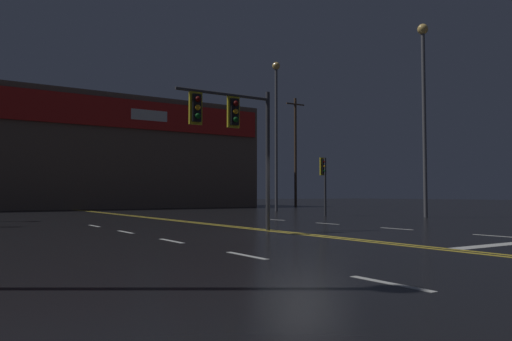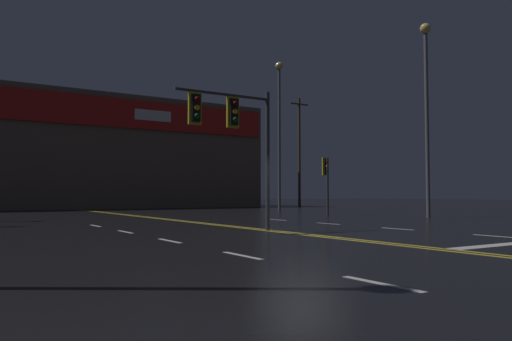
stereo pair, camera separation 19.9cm
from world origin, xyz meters
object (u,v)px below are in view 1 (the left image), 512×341
at_px(streetlight_near_right, 424,94).
at_px(streetlight_far_right, 276,117).
at_px(traffic_signal_corner_northeast, 324,173).
at_px(traffic_signal_median, 231,123).

relative_size(streetlight_near_right, streetlight_far_right, 0.95).
distance_m(traffic_signal_corner_northeast, streetlight_far_right, 9.14).
relative_size(traffic_signal_median, traffic_signal_corner_northeast, 1.41).
relative_size(traffic_signal_median, streetlight_near_right, 0.45).
relative_size(traffic_signal_corner_northeast, streetlight_near_right, 0.32).
distance_m(traffic_signal_median, streetlight_far_right, 20.33).
height_order(traffic_signal_corner_northeast, streetlight_near_right, streetlight_near_right).
xyz_separation_m(traffic_signal_corner_northeast, streetlight_far_right, (2.22, 7.73, 4.35)).
relative_size(traffic_signal_corner_northeast, streetlight_far_right, 0.30).
bearing_deg(traffic_signal_corner_northeast, traffic_signal_median, -143.46).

